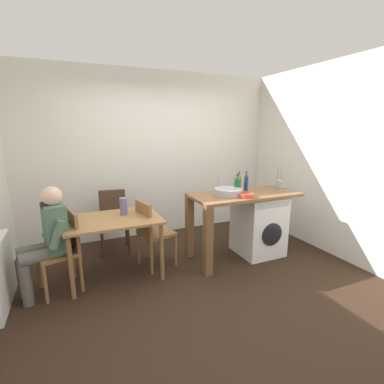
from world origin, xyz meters
name	(u,v)px	position (x,y,z in m)	size (l,w,h in m)	color
ground_plane	(195,278)	(0.00, 0.00, 0.00)	(5.46, 5.46, 0.00)	black
wall_back	(152,155)	(0.00, 1.75, 1.35)	(4.60, 0.10, 2.70)	silver
wall_counter_side	(334,160)	(2.15, 0.00, 1.35)	(0.10, 3.80, 2.70)	silver
radiator	(1,274)	(-2.02, 0.30, 0.35)	(0.10, 0.80, 0.70)	white
dining_table	(113,226)	(-0.87, 0.48, 0.64)	(1.10, 0.76, 0.74)	#9E7042
chair_person_seat	(65,247)	(-1.42, 0.39, 0.51)	(0.48, 0.48, 0.90)	olive
chair_opposite	(151,230)	(-0.39, 0.51, 0.51)	(0.48, 0.48, 0.90)	olive
chair_spare_by_wall	(114,217)	(-0.76, 1.25, 0.51)	(0.44, 0.44, 0.90)	#4C3323
seated_person	(47,236)	(-1.57, 0.36, 0.67)	(0.54, 0.54, 1.20)	#595651
kitchen_counter	(231,206)	(0.67, 0.31, 0.76)	(1.50, 0.68, 0.92)	brown
washing_machine	(258,225)	(1.15, 0.31, 0.43)	(0.60, 0.61, 0.86)	white
sink_basin	(228,192)	(0.62, 0.31, 0.97)	(0.38, 0.38, 0.09)	#9EA0A5
tap	(222,182)	(0.62, 0.49, 1.06)	(0.02, 0.02, 0.28)	#B2B2B7
bottle_tall_green	(237,184)	(0.80, 0.38, 1.04)	(0.08, 0.08, 0.27)	#19592D
bottle_squat_brown	(239,182)	(0.90, 0.48, 1.04)	(0.06, 0.06, 0.28)	brown
bottle_clear_small	(246,182)	(1.01, 0.47, 1.04)	(0.06, 0.06, 0.27)	navy
mixing_bowl	(246,195)	(0.77, 0.11, 0.95)	(0.20, 0.20, 0.05)	#D84C38
utensil_crock	(279,184)	(1.51, 0.36, 0.99)	(0.11, 0.11, 0.30)	gray
vase	(123,206)	(-0.72, 0.58, 0.85)	(0.09, 0.09, 0.21)	slate
scissors	(246,195)	(0.83, 0.21, 0.92)	(0.15, 0.06, 0.01)	#B2B2B7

